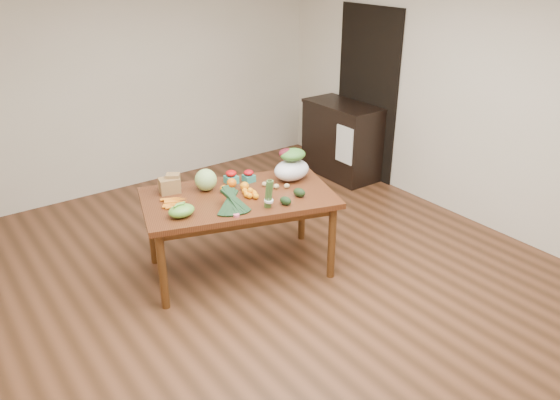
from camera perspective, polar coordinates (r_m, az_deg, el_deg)
floor at (r=4.77m, az=0.14°, el=-9.65°), size 6.00×6.00×0.00m
room_walls at (r=4.16m, az=0.16°, el=5.84°), size 5.02×6.02×2.70m
dining_table at (r=4.92m, az=-4.24°, el=-3.49°), size 1.83×1.36×0.75m
doorway_dark at (r=6.97m, az=9.05°, el=10.87°), size 0.02×1.00×2.10m
cabinet at (r=7.05m, az=6.44°, el=6.27°), size 0.52×1.02×0.94m
dish_towel at (r=6.62m, az=6.74°, el=5.74°), size 0.02×0.28×0.45m
paper_bag at (r=4.85m, az=-11.49°, el=1.65°), size 0.28×0.25×0.16m
cabbage at (r=4.85m, az=-7.76°, el=2.10°), size 0.20×0.20×0.20m
strawberry_basket_a at (r=4.99m, az=-5.12°, el=2.30°), size 0.13×0.13×0.10m
strawberry_basket_b at (r=5.01m, az=-3.28°, el=2.42°), size 0.12×0.12×0.09m
orange_a at (r=4.79m, az=-5.87°, el=1.14°), size 0.07×0.07×0.07m
orange_b at (r=4.89m, az=-5.07°, el=1.79°), size 0.09×0.09×0.09m
orange_c at (r=4.83m, az=-3.72°, el=1.45°), size 0.08×0.08×0.08m
mandarin_cluster at (r=4.71m, az=-3.14°, el=0.85°), size 0.23×0.23×0.08m
carrots at (r=4.66m, az=-10.89°, el=-0.21°), size 0.27×0.27×0.03m
snap_pea_bag at (r=4.42m, az=-10.26°, el=-1.11°), size 0.22×0.16×0.10m
kale_bunch at (r=4.44m, az=-4.93°, el=-0.24°), size 0.43×0.48×0.16m
asparagus_bundle at (r=4.46m, az=-1.18°, el=0.64°), size 0.11×0.14×0.26m
potato_a at (r=4.82m, az=-1.10°, el=1.22°), size 0.05×0.05×0.04m
potato_b at (r=4.82m, az=-1.02°, el=1.20°), size 0.04×0.04×0.04m
potato_c at (r=4.86m, az=-0.40°, el=1.44°), size 0.05×0.05×0.04m
potato_d at (r=4.91m, az=-1.64°, el=1.67°), size 0.05×0.05×0.04m
potato_e at (r=4.87m, az=0.71°, el=1.48°), size 0.05×0.05×0.04m
avocado_a at (r=4.55m, az=0.59°, el=-0.08°), size 0.10×0.12×0.07m
avocado_b at (r=4.70m, az=2.02°, el=0.80°), size 0.11×0.13×0.08m
salad_bag at (r=5.01m, az=1.23°, el=3.57°), size 0.41×0.35×0.27m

